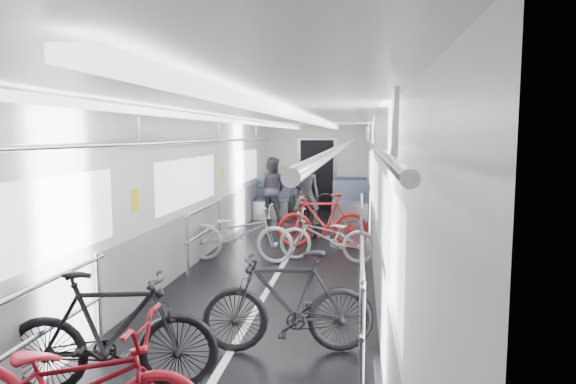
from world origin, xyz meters
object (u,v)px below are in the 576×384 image
object	(u,v)px
bike_right_far	(323,220)
bike_aisle	(311,212)
bike_left_far	(240,233)
bike_right_near	(288,302)
person_seated	(272,189)
bike_right_mid	(327,236)
bike_left_mid	(112,332)
person_standing	(306,196)

from	to	relation	value
bike_right_far	bike_aisle	distance (m)	1.49
bike_left_far	bike_right_far	world-z (taller)	bike_right_far
bike_right_near	person_seated	world-z (taller)	person_seated
bike_right_mid	bike_right_far	distance (m)	1.10
person_seated	bike_right_far	bearing A→B (deg)	131.13
bike_right_near	bike_right_far	size ratio (longest dim) A/B	0.98
bike_right_near	bike_aisle	xyz separation A→B (m)	(-0.36, 6.26, -0.05)
bike_left_mid	bike_right_far	world-z (taller)	bike_right_far
bike_aisle	person_standing	bearing A→B (deg)	130.02
bike_aisle	person_standing	xyz separation A→B (m)	(-0.13, 0.10, 0.34)
bike_left_far	bike_right_far	xyz separation A→B (m)	(1.31, 1.30, 0.03)
bike_left_far	bike_aisle	xyz separation A→B (m)	(0.96, 2.74, -0.02)
bike_left_mid	bike_right_near	distance (m)	1.66
bike_right_far	bike_right_near	bearing A→B (deg)	-7.19
bike_right_near	bike_aisle	bearing A→B (deg)	174.34
bike_left_mid	bike_right_near	xyz separation A→B (m)	(1.32, 1.01, -0.01)
person_standing	bike_aisle	bearing A→B (deg)	133.82
bike_left_far	bike_aisle	bearing A→B (deg)	-16.26
bike_left_mid	person_seated	distance (m)	8.81
bike_right_far	person_standing	bearing A→B (deg)	-169.92
bike_right_mid	bike_right_near	bearing A→B (deg)	3.96
bike_left_mid	bike_right_mid	xyz separation A→B (m)	(1.46, 4.74, -0.09)
bike_left_mid	bike_aisle	xyz separation A→B (m)	(0.96, 7.27, -0.06)
bike_right_near	bike_left_far	bearing A→B (deg)	-168.36
bike_right_mid	person_seated	bearing A→B (deg)	-151.86
person_standing	bike_left_mid	bearing A→B (deg)	75.10
bike_left_mid	person_seated	world-z (taller)	person_seated
bike_aisle	bike_left_far	bearing A→B (deg)	-121.56
bike_right_far	person_standing	size ratio (longest dim) A/B	1.08
person_standing	bike_right_far	bearing A→B (deg)	98.90
bike_right_near	bike_aisle	size ratio (longest dim) A/B	0.96
bike_left_mid	bike_right_far	bearing A→B (deg)	-25.27
person_standing	person_seated	distance (m)	1.77
bike_left_mid	person_standing	xyz separation A→B (m)	(0.83, 7.37, 0.28)
bike_left_mid	bike_left_far	bearing A→B (deg)	-12.57
person_seated	person_standing	bearing A→B (deg)	139.73
bike_right_near	bike_left_mid	bearing A→B (deg)	-61.51
bike_left_far	person_standing	distance (m)	2.98
bike_left_mid	bike_right_mid	bearing A→B (deg)	-29.69
bike_right_near	bike_aisle	world-z (taller)	bike_right_near
bike_left_mid	bike_right_near	bearing A→B (deg)	-65.11
bike_right_near	person_seated	xyz separation A→B (m)	(-1.51, 7.80, 0.28)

